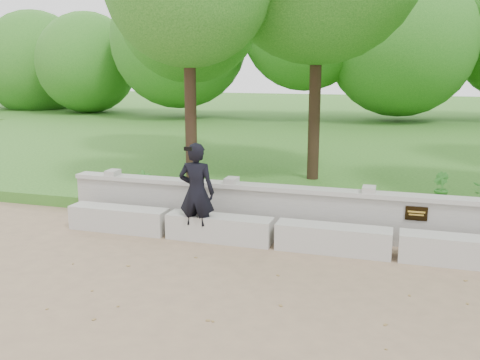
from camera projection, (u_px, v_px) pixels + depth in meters
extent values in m
plane|color=#927859|center=(391.00, 308.00, 6.86)|extent=(80.00, 80.00, 0.00)
cube|color=#2A5A1A|center=(403.00, 145.00, 19.90)|extent=(40.00, 22.00, 0.25)
cube|color=#B6B4AC|center=(119.00, 219.00, 10.03)|extent=(1.90, 0.45, 0.45)
cube|color=#B6B4AC|center=(219.00, 228.00, 9.45)|extent=(1.90, 0.45, 0.45)
cube|color=#B6B4AC|center=(333.00, 239.00, 8.87)|extent=(1.90, 0.45, 0.45)
cube|color=#B6B4AC|center=(462.00, 251.00, 8.29)|extent=(1.90, 0.45, 0.45)
cube|color=#ABA9A1|center=(397.00, 222.00, 9.20)|extent=(12.50, 0.25, 0.82)
cube|color=#B6B4AC|center=(399.00, 196.00, 9.10)|extent=(12.50, 0.35, 0.08)
cube|color=black|center=(416.00, 214.00, 8.94)|extent=(0.36, 0.02, 0.24)
imported|color=black|center=(197.00, 192.00, 9.33)|extent=(0.66, 0.46, 1.76)
cube|color=black|center=(188.00, 149.00, 8.83)|extent=(0.14, 0.03, 0.07)
cylinder|color=#382619|center=(191.00, 98.00, 16.59)|extent=(0.24, 0.24, 3.56)
cylinder|color=#382619|center=(191.00, 108.00, 11.51)|extent=(0.26, 0.26, 3.78)
cylinder|color=#382619|center=(315.00, 93.00, 13.00)|extent=(0.29, 0.29, 4.29)
imported|color=#327829|center=(144.00, 185.00, 11.31)|extent=(0.38, 0.40, 0.63)
imported|color=#327829|center=(440.00, 188.00, 11.05)|extent=(0.41, 0.44, 0.64)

